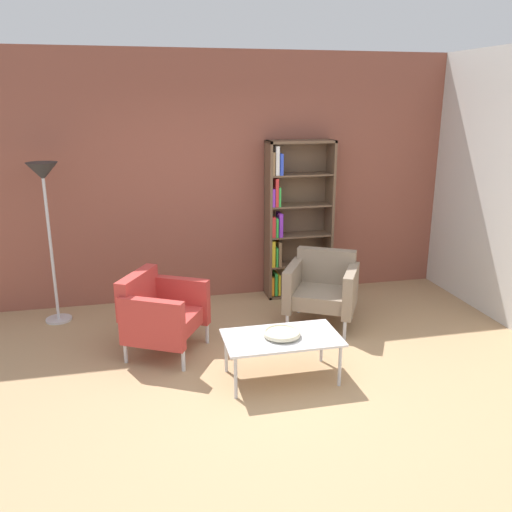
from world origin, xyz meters
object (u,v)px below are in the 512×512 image
(bookshelf_tall, at_px, (293,220))
(decorative_bowl, at_px, (282,333))
(armchair_near_window, at_px, (322,287))
(floor_lamp_torchiere, at_px, (45,191))
(coffee_table_low, at_px, (282,340))
(armchair_spare_guest, at_px, (160,312))

(bookshelf_tall, distance_m, decorative_bowl, 2.21)
(bookshelf_tall, xyz_separation_m, armchair_near_window, (0.06, -0.96, -0.54))
(armchair_near_window, height_order, floor_lamp_torchiere, floor_lamp_torchiere)
(coffee_table_low, bearing_deg, floor_lamp_torchiere, 139.11)
(bookshelf_tall, relative_size, decorative_bowl, 5.94)
(bookshelf_tall, bearing_deg, armchair_spare_guest, -142.89)
(armchair_spare_guest, relative_size, armchair_near_window, 1.00)
(coffee_table_low, distance_m, armchair_near_window, 1.31)
(bookshelf_tall, height_order, floor_lamp_torchiere, bookshelf_tall)
(bookshelf_tall, distance_m, armchair_spare_guest, 2.18)
(coffee_table_low, height_order, decorative_bowl, decorative_bowl)
(decorative_bowl, relative_size, armchair_spare_guest, 0.34)
(bookshelf_tall, xyz_separation_m, coffee_table_low, (-0.69, -2.03, -0.58))
(bookshelf_tall, height_order, armchair_near_window, bookshelf_tall)
(armchair_near_window, bearing_deg, armchair_spare_guest, -140.54)
(bookshelf_tall, xyz_separation_m, floor_lamp_torchiere, (-2.76, -0.24, 0.50))
(bookshelf_tall, distance_m, floor_lamp_torchiere, 2.81)
(armchair_near_window, bearing_deg, bookshelf_tall, 122.81)
(armchair_spare_guest, bearing_deg, floor_lamp_torchiere, 75.04)
(coffee_table_low, bearing_deg, armchair_spare_guest, 142.52)
(bookshelf_tall, relative_size, armchair_near_window, 2.04)
(coffee_table_low, xyz_separation_m, armchair_spare_guest, (-0.99, 0.76, 0.05))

